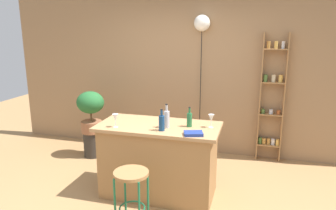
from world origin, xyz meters
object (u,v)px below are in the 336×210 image
Objects in this scene: bottle_wine_red at (167,119)px; bottle_olive_oil at (162,123)px; potted_plant at (91,108)px; pendant_globe_light at (202,24)px; wine_glass_center at (211,118)px; cookbook at (193,134)px; bottle_sauce_amber at (189,119)px; plant_stool at (93,144)px; bar_stool at (131,185)px; spice_shelf at (272,100)px; wine_glass_left at (115,118)px.

bottle_wine_red reaches higher than bottle_olive_oil.
potted_plant is 1.90m from bottle_olive_oil.
pendant_globe_light is at bearing 85.12° from bottle_olive_oil.
cookbook is at bearing -114.52° from wine_glass_center.
bottle_sauce_amber is at bearing 23.76° from bottle_wine_red.
cookbook is at bearing -30.93° from plant_stool.
wine_glass_center is (0.52, 0.15, 0.01)m from bottle_wine_red.
bar_stool is at bearing -50.14° from potted_plant.
cookbook is (-0.90, -1.78, -0.06)m from spice_shelf.
bottle_sauce_amber is at bearing 92.61° from cookbook.
potted_plant is 2.62× the size of bottle_olive_oil.
bottle_wine_red reaches higher than plant_stool.
potted_plant is 2.03m from bottle_sauce_amber.
wine_glass_center is (0.54, 0.28, 0.02)m from bottle_olive_oil.
bottle_wine_red is at bearing -156.24° from bottle_sauce_amber.
wine_glass_left is 1.00× the size of wine_glass_center.
wine_glass_left is at bearing 127.96° from bar_stool.
plant_stool is at bearing 129.86° from bar_stool.
wine_glass_left is (0.96, -1.12, 0.84)m from plant_stool.
wine_glass_center reaches higher than bar_stool.
cookbook is at bearing -82.39° from pendant_globe_light.
plant_stool is 2.57× the size of wine_glass_left.
pendant_globe_light is at bearing 81.75° from bar_stool.
spice_shelf is 0.89× the size of pendant_globe_light.
pendant_globe_light is (0.73, 1.76, 1.11)m from wine_glass_left.
cookbook is (1.93, -1.16, 0.74)m from plant_stool.
pendant_globe_light is (-0.39, 1.47, 1.11)m from wine_glass_center.
bottle_olive_oil is 0.11× the size of pendant_globe_light.
wine_glass_left is 0.78× the size of cookbook.
bar_stool is 3.83× the size of wine_glass_left.
bar_stool is 2.40× the size of bottle_olive_oil.
bottle_wine_red is at bearing -94.39° from pendant_globe_light.
wine_glass_center reaches higher than plant_stool.
plant_stool is (-1.36, 1.63, -0.27)m from bar_stool.
wine_glass_left is at bearing -178.04° from bottle_olive_oil.
bottle_sauce_amber reaches higher than potted_plant.
wine_glass_left reaches higher than plant_stool.
bottle_sauce_amber is 0.26m from wine_glass_center.
wine_glass_center is (0.26, 0.04, 0.02)m from bottle_sauce_amber.
potted_plant is 1.49m from wine_glass_left.
plant_stool is 1.61× the size of bottle_olive_oil.
wine_glass_center is 0.38m from cookbook.
spice_shelf is at bearing 12.41° from potted_plant.
pendant_globe_light is at bearing 79.88° from cookbook.
bottle_sauce_amber is at bearing -85.00° from pendant_globe_light.
bottle_sauce_amber is at bearing 16.71° from wine_glass_left.
bottle_olive_oil is at bearing -94.88° from pendant_globe_light.
spice_shelf is at bearing 45.51° from cookbook.
potted_plant is at bearing 144.45° from bottle_olive_oil.
plant_stool is at bearing -159.19° from pendant_globe_light.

